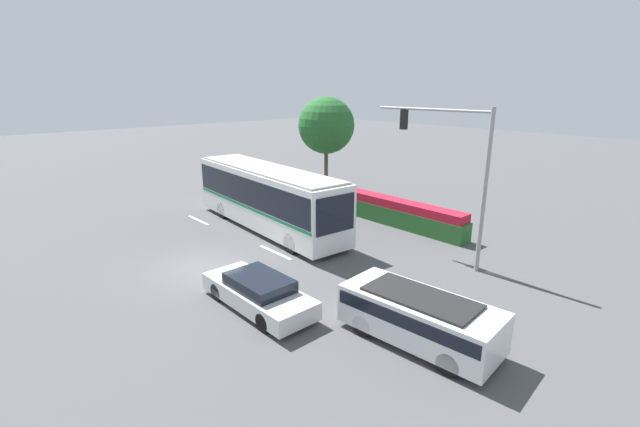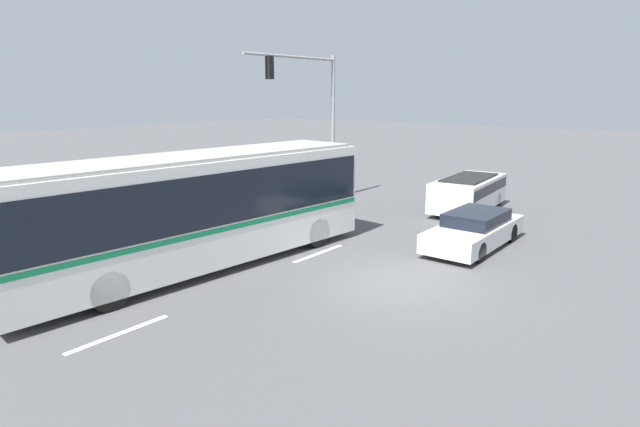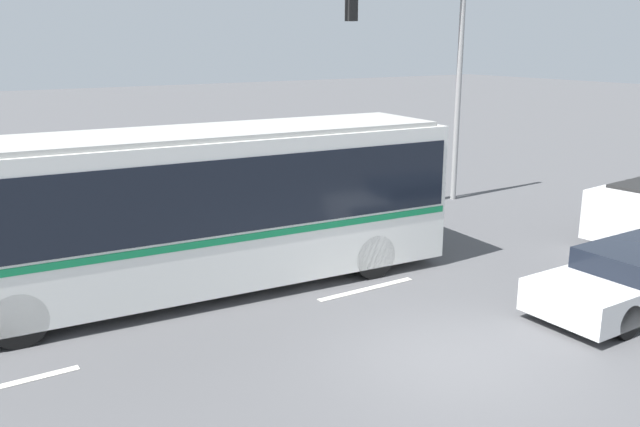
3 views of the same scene
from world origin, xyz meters
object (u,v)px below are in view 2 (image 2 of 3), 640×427
at_px(city_bus, 198,204).
at_px(sedan_foreground, 475,230).
at_px(traffic_light_pole, 315,105).
at_px(suv_left_lane, 468,191).

bearing_deg(city_bus, sedan_foreground, -33.63).
height_order(city_bus, traffic_light_pole, traffic_light_pole).
bearing_deg(sedan_foreground, city_bus, -38.23).
bearing_deg(sedan_foreground, suv_left_lane, -154.82).
bearing_deg(city_bus, suv_left_lane, -10.20).
distance_m(city_bus, traffic_light_pole, 10.24).
relative_size(city_bus, sedan_foreground, 2.45).
height_order(city_bus, suv_left_lane, city_bus).
bearing_deg(traffic_light_pole, sedan_foreground, 76.29).
bearing_deg(traffic_light_pole, suv_left_lane, 114.62).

